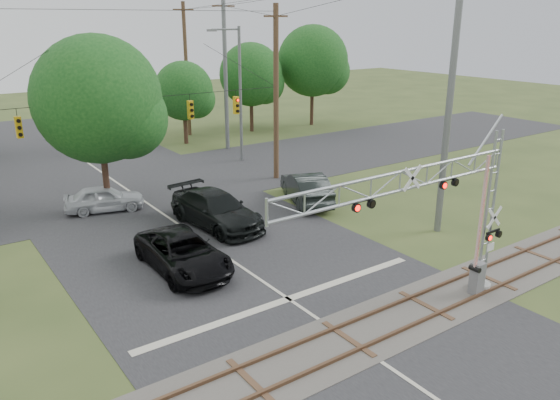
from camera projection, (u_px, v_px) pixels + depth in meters
ground at (390, 369)px, 17.31m from camera, size 160.00×160.00×0.00m
road_main at (231, 260)px, 25.05m from camera, size 14.00×90.00×0.02m
road_cross at (123, 187)px, 35.90m from camera, size 90.00×12.00×0.02m
railroad_track at (348, 339)px, 18.85m from camera, size 90.00×3.20×0.17m
crossing_gantry at (439, 209)px, 19.33m from camera, size 11.00×0.85×6.61m
traffic_signal_span at (155, 107)px, 31.52m from camera, size 19.34×0.36×11.50m
pickup_black at (183, 253)px, 23.88m from camera, size 2.76×5.84×1.61m
car_dark at (216, 210)px, 28.95m from camera, size 3.19×6.55×1.84m
sedan_silver at (104, 198)px, 31.30m from camera, size 4.72×2.88×1.50m
suv_dark at (306, 188)px, 32.76m from camera, size 3.86×5.85×1.82m
streetlight at (238, 88)px, 40.76m from camera, size 2.68×0.28×10.05m
utility_poles at (169, 92)px, 34.73m from camera, size 24.22×30.31×13.35m
treeline at (85, 85)px, 40.49m from camera, size 55.57×26.61×10.06m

